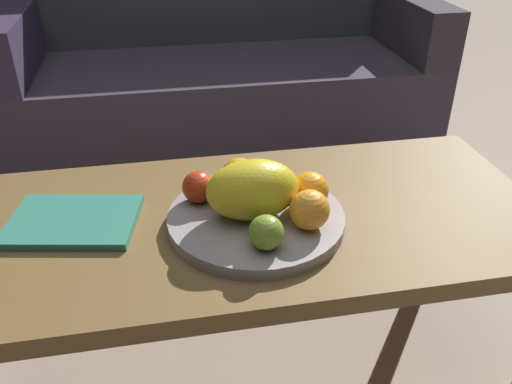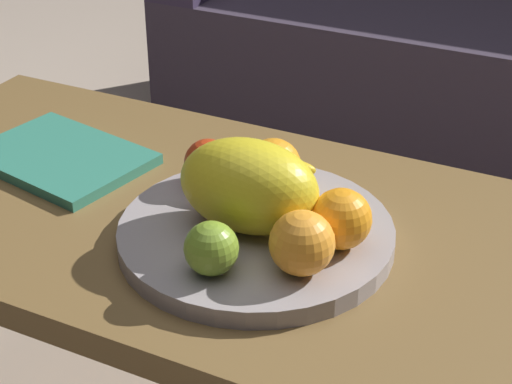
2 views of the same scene
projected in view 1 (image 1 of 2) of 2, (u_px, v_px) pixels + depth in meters
ground_plane at (246, 362)px, 1.32m from camera, size 8.00×8.00×0.00m
coffee_table at (244, 234)px, 1.12m from camera, size 1.26×0.55×0.44m
couch at (222, 76)px, 2.25m from camera, size 1.70×0.70×0.90m
fruit_bowl at (256, 219)px, 1.06m from camera, size 0.35×0.35×0.03m
melon_large_front at (253, 190)px, 1.02m from camera, size 0.18×0.12×0.12m
orange_front at (310, 190)px, 1.06m from camera, size 0.08×0.08×0.08m
orange_left at (310, 210)px, 1.00m from camera, size 0.08×0.08×0.08m
orange_right at (238, 176)px, 1.11m from camera, size 0.08×0.08×0.08m
apple_front at (266, 232)px, 0.95m from camera, size 0.06×0.06×0.06m
apple_left at (198, 187)px, 1.08m from camera, size 0.07×0.07×0.07m
banana_bunch at (235, 183)px, 1.11m from camera, size 0.16×0.12×0.06m
magazine at (73, 221)px, 1.06m from camera, size 0.28×0.22×0.02m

